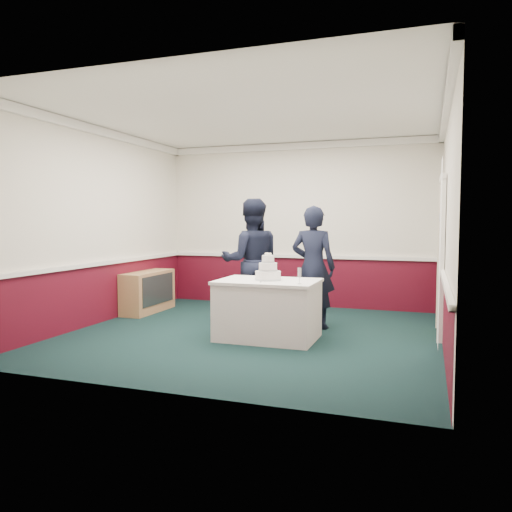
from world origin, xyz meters
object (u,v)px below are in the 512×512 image
(cake_knife, at_px, (261,281))
(person_man, at_px, (251,261))
(cake_table, at_px, (268,309))
(champagne_flute, at_px, (300,273))
(sideboard, at_px, (148,292))
(wedding_cake, at_px, (268,272))
(person_woman, at_px, (313,267))

(cake_knife, relative_size, person_man, 0.12)
(cake_table, xyz_separation_m, cake_knife, (-0.03, -0.20, 0.39))
(champagne_flute, bearing_deg, sideboard, 154.13)
(wedding_cake, bearing_deg, cake_table, -90.00)
(sideboard, bearing_deg, champagne_flute, -25.87)
(cake_table, bearing_deg, cake_knife, -98.53)
(cake_knife, bearing_deg, person_man, 103.27)
(sideboard, bearing_deg, wedding_cake, -25.18)
(cake_table, distance_m, champagne_flute, 0.78)
(sideboard, xyz_separation_m, person_man, (2.00, -0.30, 0.61))
(sideboard, distance_m, cake_knife, 2.93)
(wedding_cake, distance_m, person_man, 1.07)
(sideboard, relative_size, wedding_cake, 3.30)
(cake_knife, xyz_separation_m, person_man, (-0.53, 1.11, 0.16))
(cake_table, distance_m, person_woman, 1.09)
(sideboard, height_order, wedding_cake, wedding_cake)
(cake_table, distance_m, person_man, 1.20)
(wedding_cake, bearing_deg, champagne_flute, -29.25)
(champagne_flute, relative_size, person_woman, 0.11)
(cake_knife, distance_m, person_woman, 1.17)
(sideboard, distance_m, champagne_flute, 3.45)
(person_woman, bearing_deg, sideboard, -2.89)
(wedding_cake, height_order, cake_knife, wedding_cake)
(wedding_cake, xyz_separation_m, person_woman, (0.42, 0.88, -0.00))
(champagne_flute, bearing_deg, cake_table, 150.75)
(wedding_cake, distance_m, champagne_flute, 0.57)
(person_woman, bearing_deg, cake_knife, 70.93)
(wedding_cake, relative_size, person_man, 0.19)
(cake_table, relative_size, cake_knife, 6.00)
(sideboard, bearing_deg, person_woman, -6.32)
(cake_table, distance_m, cake_knife, 0.44)
(cake_table, xyz_separation_m, wedding_cake, (0.00, 0.00, 0.50))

